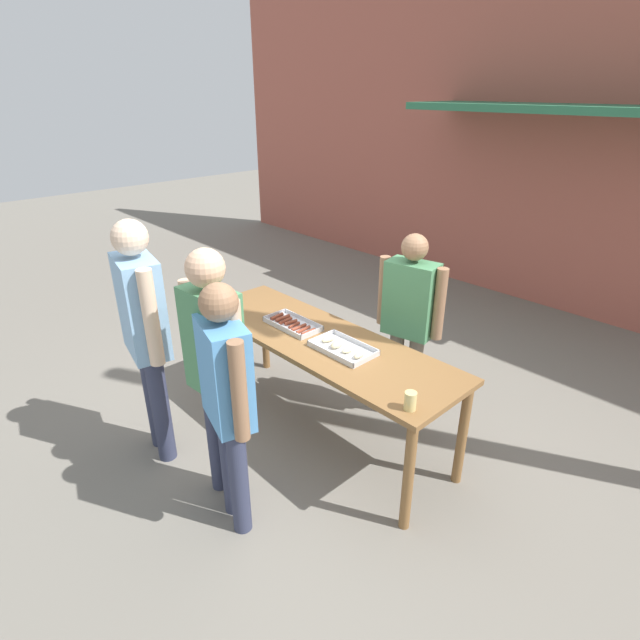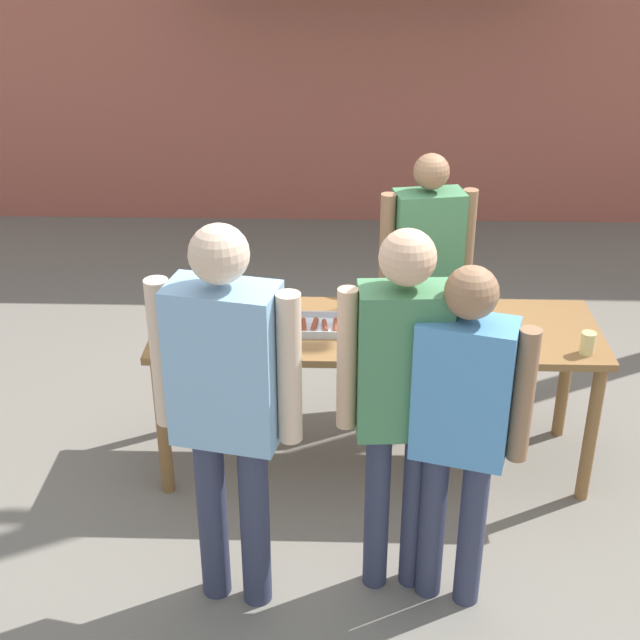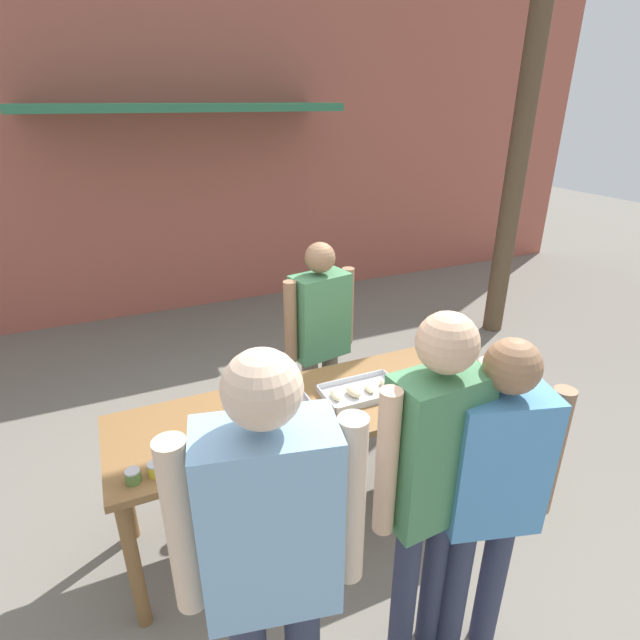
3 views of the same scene
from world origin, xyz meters
name	(u,v)px [view 2 (image 2 of 3)]	position (x,y,z in m)	size (l,w,h in m)	color
ground_plane	(372,460)	(0.00, 0.00, 0.00)	(24.00, 24.00, 0.00)	slate
serving_table	(376,344)	(0.00, 0.00, 0.76)	(2.37, 0.74, 0.86)	brown
food_tray_sausages	(319,326)	(-0.30, -0.02, 0.87)	(0.48, 0.24, 0.04)	silver
food_tray_buns	(424,327)	(0.25, -0.02, 0.88)	(0.47, 0.28, 0.06)	silver
condiment_jar_mustard	(171,342)	(-1.05, -0.26, 0.89)	(0.07, 0.07, 0.07)	#567A38
condiment_jar_ketchup	(191,342)	(-0.95, -0.25, 0.89)	(0.07, 0.07, 0.07)	gold
beer_cup	(588,343)	(1.05, -0.25, 0.92)	(0.07, 0.07, 0.12)	#DBC67A
person_server_behind_table	(426,260)	(0.31, 0.70, 0.96)	(0.57, 0.29, 1.61)	#756B5B
person_customer_holding_hotdog	(227,393)	(-0.66, -1.08, 1.10)	(0.63, 0.33, 1.84)	#333851
person_customer_with_cup	(461,414)	(0.32, -1.05, 1.00)	(0.56, 0.32, 1.67)	#333851
person_customer_waiting_in_line	(401,385)	(0.07, -0.97, 1.09)	(0.55, 0.23, 1.79)	#333851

